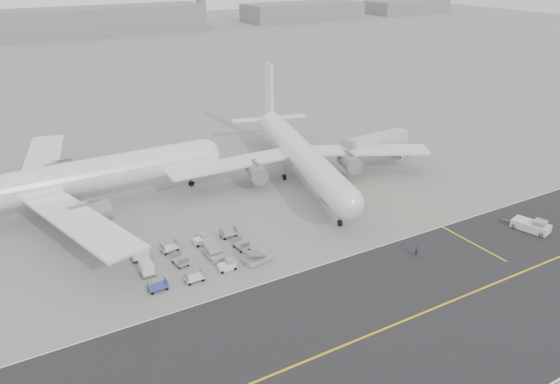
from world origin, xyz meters
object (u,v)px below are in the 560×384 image
airliner_a (56,182)px  jet_bridge (377,143)px  ground_crew_a (416,251)px  pushback_tug (532,226)px  airliner_b (300,153)px

airliner_a → jet_bridge: 62.90m
ground_crew_a → pushback_tug: bearing=-17.3°
airliner_a → pushback_tug: 78.35m
airliner_b → jet_bridge: (18.58, -0.68, -0.85)m
airliner_a → pushback_tug: size_ratio=7.92×
airliner_a → airliner_b: airliner_a is taller
pushback_tug → ground_crew_a: size_ratio=4.79×
jet_bridge → airliner_b: bearing=174.2°
airliner_b → pushback_tug: 43.01m
airliner_b → jet_bridge: size_ratio=3.07×
airliner_a → pushback_tug: bearing=-125.5°
airliner_b → ground_crew_a: airliner_b is taller
jet_bridge → ground_crew_a: (-19.81, -33.52, -3.69)m
pushback_tug → airliner_b: bearing=103.2°
airliner_b → jet_bridge: airliner_b is taller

